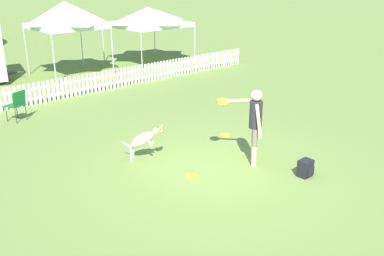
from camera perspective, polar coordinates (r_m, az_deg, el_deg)
ground_plane at (r=9.61m, az=3.03°, el=-5.36°), size 240.00×240.00×0.00m
handler_person at (r=9.49m, az=8.18°, el=1.31°), size 0.64×1.13×1.74m
leaping_dog at (r=9.86m, az=-6.51°, el=-1.52°), size 0.80×0.86×0.88m
frisbee_near_handler at (r=11.49m, az=4.47°, el=-0.97°), size 0.26×0.26×0.02m
frisbee_near_dog at (r=9.20m, az=-0.08°, el=-6.47°), size 0.26×0.26×0.02m
backpack_on_grass at (r=9.47m, az=14.90°, el=-5.22°), size 0.30×0.27×0.37m
picket_fence at (r=15.33m, az=-17.21°, el=4.99°), size 18.36×0.04×0.74m
folding_chair_center at (r=13.41m, az=-22.29°, el=3.12°), size 0.58×0.60×0.93m
canopy_tent_main at (r=18.74m, az=-16.50°, el=14.26°), size 2.64×2.64×3.04m
canopy_tent_secondary at (r=20.82m, az=-5.91°, el=14.54°), size 3.17×3.17×2.61m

